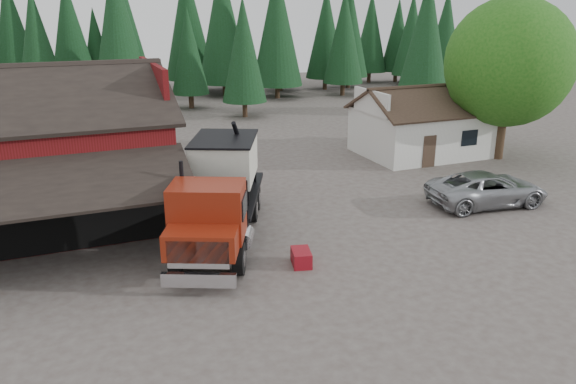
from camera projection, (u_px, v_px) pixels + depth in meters
name	position (u px, v px, depth m)	size (l,w,h in m)	color
ground	(335.00, 262.00, 22.14)	(120.00, 120.00, 0.00)	#4D423C
red_barn	(29.00, 162.00, 26.06)	(12.80, 13.63, 7.18)	maroon
farmhouse	(422.00, 129.00, 37.66)	(8.60, 6.42, 4.65)	silver
deciduous_tree	(509.00, 67.00, 35.08)	(8.00, 8.00, 10.20)	#382619
conifer_backdrop	(156.00, 101.00, 59.04)	(76.00, 16.00, 16.00)	black
near_pine_b	(244.00, 50.00, 48.76)	(3.96, 3.96, 10.40)	#382619
near_pine_c	(426.00, 36.00, 50.63)	(4.84, 4.84, 12.40)	#382619
near_pine_d	(118.00, 32.00, 48.24)	(5.28, 5.28, 13.40)	#382619
feed_truck	(220.00, 190.00, 23.74)	(6.73, 10.58, 4.67)	black
silver_car	(487.00, 189.00, 28.19)	(2.80, 6.07, 1.69)	#9EA0A5
equip_box	(301.00, 258.00, 21.80)	(0.70, 1.10, 0.60)	maroon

